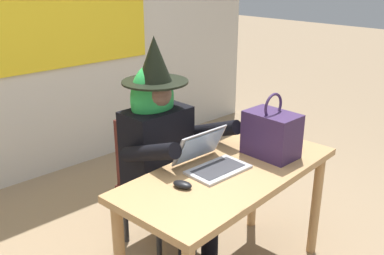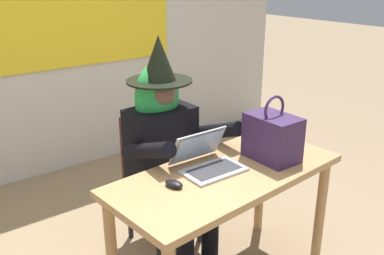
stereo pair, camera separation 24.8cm
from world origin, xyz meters
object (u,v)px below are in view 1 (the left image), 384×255
at_px(desk_main, 230,187).
at_px(laptop, 211,160).
at_px(handbag, 271,134).
at_px(computer_mouse, 182,185).
at_px(chair_at_desk, 152,173).
at_px(person_costumed, 163,139).

relative_size(desk_main, laptop, 4.02).
bearing_deg(handbag, desk_main, 174.88).
height_order(desk_main, computer_mouse, computer_mouse).
distance_m(chair_at_desk, computer_mouse, 0.75).
bearing_deg(laptop, chair_at_desk, 88.29).
relative_size(person_costumed, handbag, 3.71).
height_order(desk_main, chair_at_desk, chair_at_desk).
relative_size(desk_main, handbag, 3.61).
xyz_separation_m(chair_at_desk, handbag, (0.35, -0.69, 0.39)).
xyz_separation_m(desk_main, person_costumed, (-0.03, 0.54, 0.14)).
bearing_deg(computer_mouse, desk_main, -20.87).
xyz_separation_m(desk_main, computer_mouse, (-0.33, 0.03, 0.13)).
xyz_separation_m(chair_at_desk, person_costumed, (0.01, -0.12, 0.28)).
height_order(desk_main, person_costumed, person_costumed).
relative_size(desk_main, person_costumed, 0.97).
bearing_deg(computer_mouse, handbag, -21.03).
bearing_deg(computer_mouse, laptop, -2.65).
relative_size(chair_at_desk, person_costumed, 0.63).
distance_m(computer_mouse, handbag, 0.66).
bearing_deg(chair_at_desk, laptop, -4.97).
distance_m(chair_at_desk, laptop, 0.64).
bearing_deg(computer_mouse, person_costumed, 43.58).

